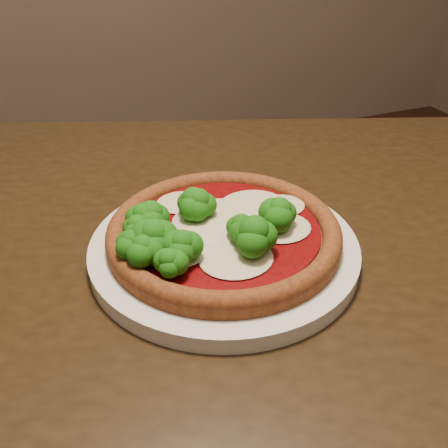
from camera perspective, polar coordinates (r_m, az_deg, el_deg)
name	(u,v)px	position (r m, az deg, el deg)	size (l,w,h in m)	color
dining_table	(208,324)	(0.61, -1.88, -11.31)	(1.40, 1.17, 0.75)	black
plate	(224,248)	(0.54, 0.00, -2.75)	(0.29, 0.29, 0.02)	silver
pizza	(216,229)	(0.52, -0.89, -0.63)	(0.25, 0.25, 0.06)	brown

